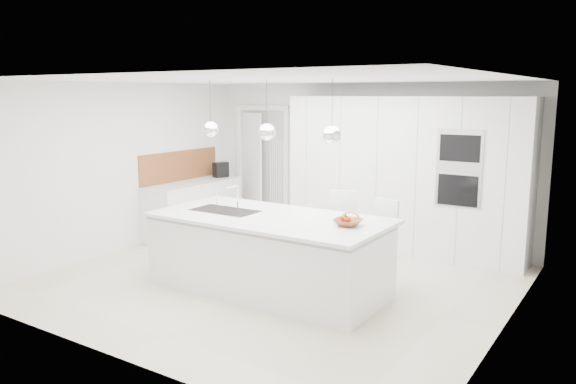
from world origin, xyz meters
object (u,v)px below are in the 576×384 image
Objects in this scene: bar_stool_left at (337,236)px; bar_stool_right at (381,245)px; island_base at (268,255)px; fruit_bowl at (348,222)px; espresso_machine at (221,170)px.

bar_stool_left is 1.04× the size of bar_stool_right.
island_base is 1.13m from fruit_bowl.
fruit_bowl is (1.01, 0.11, 0.51)m from island_base.
bar_stool_left is at bearing 125.20° from fruit_bowl.
fruit_bowl is 0.83m from bar_stool_right.
island_base is 10.61× the size of espresso_machine.
espresso_machine is at bearing 139.20° from island_base.
island_base is 0.97m from bar_stool_left.
bar_stool_left reaches higher than bar_stool_right.
espresso_machine is 0.24× the size of bar_stool_left.
bar_stool_right reaches higher than fruit_bowl.
island_base is at bearing -173.89° from fruit_bowl.
espresso_machine is at bearing 133.28° from bar_stool_left.
espresso_machine is (-3.54, 2.08, 0.09)m from fruit_bowl.
espresso_machine is 3.90m from bar_stool_right.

